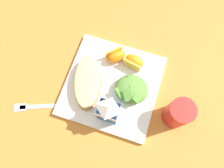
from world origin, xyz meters
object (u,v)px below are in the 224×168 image
object	(u,v)px
orange_wedge_front	(134,62)
drinking_red_cup	(178,113)
milk_carton	(109,111)
green_salad_pile	(132,88)
metal_fork	(39,106)
cheesy_pizza_bread	(88,82)
orange_wedge_middle	(116,56)
white_plate	(112,86)

from	to	relation	value
orange_wedge_front	drinking_red_cup	xyz separation A→B (m)	(-0.16, 0.12, 0.02)
milk_carton	drinking_red_cup	world-z (taller)	milk_carton
green_salad_pile	orange_wedge_front	world-z (taller)	green_salad_pile
orange_wedge_front	metal_fork	size ratio (longest dim) A/B	0.36
green_salad_pile	orange_wedge_front	distance (m)	0.09
cheesy_pizza_bread	orange_wedge_middle	world-z (taller)	orange_wedge_middle
orange_wedge_front	orange_wedge_middle	distance (m)	0.06
orange_wedge_middle	cheesy_pizza_bread	bearing A→B (deg)	63.24
green_salad_pile	metal_fork	xyz separation A→B (m)	(0.25, 0.13, -0.03)
white_plate	orange_wedge_middle	size ratio (longest dim) A/B	4.10
cheesy_pizza_bread	orange_wedge_front	size ratio (longest dim) A/B	2.83
green_salad_pile	metal_fork	distance (m)	0.29
green_salad_pile	orange_wedge_front	size ratio (longest dim) A/B	1.52
white_plate	orange_wedge_middle	bearing A→B (deg)	-79.91
white_plate	orange_wedge_middle	xyz separation A→B (m)	(0.02, -0.09, 0.03)
white_plate	cheesy_pizza_bread	distance (m)	0.08
white_plate	milk_carton	xyz separation A→B (m)	(-0.02, 0.09, 0.07)
cheesy_pizza_bread	orange_wedge_middle	xyz separation A→B (m)	(-0.05, -0.11, 0.00)
cheesy_pizza_bread	milk_carton	size ratio (longest dim) A/B	1.69
drinking_red_cup	milk_carton	bearing A→B (deg)	17.35
green_salad_pile	milk_carton	size ratio (longest dim) A/B	0.91
cheesy_pizza_bread	milk_carton	xyz separation A→B (m)	(-0.09, 0.07, 0.04)
orange_wedge_front	cheesy_pizza_bread	bearing A→B (deg)	43.58
green_salad_pile	drinking_red_cup	bearing A→B (deg)	166.67
drinking_red_cup	orange_wedge_front	bearing A→B (deg)	-36.28
milk_carton	drinking_red_cup	size ratio (longest dim) A/B	1.07
orange_wedge_middle	drinking_red_cup	distance (m)	0.25
cheesy_pizza_bread	green_salad_pile	world-z (taller)	green_salad_pile
white_plate	orange_wedge_front	xyz separation A→B (m)	(-0.04, -0.09, 0.03)
milk_carton	orange_wedge_front	world-z (taller)	milk_carton
orange_wedge_middle	metal_fork	bearing A→B (deg)	51.37
orange_wedge_middle	drinking_red_cup	xyz separation A→B (m)	(-0.22, 0.12, 0.02)
white_plate	drinking_red_cup	bearing A→B (deg)	171.20
white_plate	cheesy_pizza_bread	size ratio (longest dim) A/B	1.51
orange_wedge_front	drinking_red_cup	world-z (taller)	drinking_red_cup
cheesy_pizza_bread	orange_wedge_front	xyz separation A→B (m)	(-0.11, -0.11, 0.00)
milk_carton	metal_fork	distance (m)	0.23
green_salad_pile	metal_fork	size ratio (longest dim) A/B	0.55
white_plate	orange_wedge_middle	distance (m)	0.09
cheesy_pizza_bread	orange_wedge_front	world-z (taller)	orange_wedge_front
cheesy_pizza_bread	drinking_red_cup	world-z (taller)	drinking_red_cup
cheesy_pizza_bread	metal_fork	size ratio (longest dim) A/B	1.02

